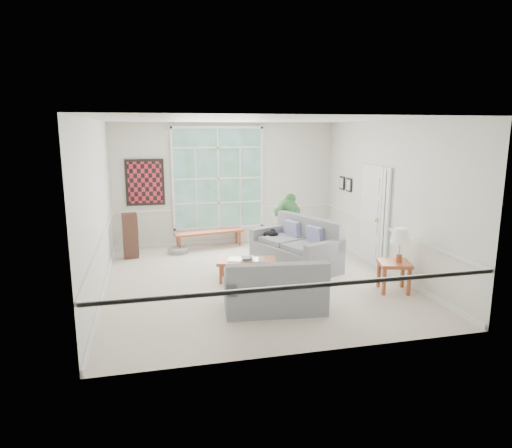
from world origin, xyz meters
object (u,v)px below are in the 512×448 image
at_px(end_table, 285,242).
at_px(side_table, 394,276).
at_px(loveseat_right, 295,243).
at_px(loveseat_front, 275,284).
at_px(coffee_table, 247,270).

height_order(end_table, side_table, side_table).
distance_m(loveseat_right, loveseat_front, 2.35).
bearing_deg(loveseat_front, coffee_table, 101.09).
bearing_deg(coffee_table, loveseat_front, -70.12).
bearing_deg(coffee_table, side_table, -11.24).
bearing_deg(loveseat_front, end_table, 76.88).
distance_m(loveseat_front, coffee_table, 1.55).
bearing_deg(loveseat_right, loveseat_front, -138.93).
bearing_deg(loveseat_front, side_table, 14.68).
relative_size(loveseat_right, end_table, 3.81).
distance_m(loveseat_front, side_table, 2.32).
relative_size(loveseat_front, side_table, 2.90).
bearing_deg(end_table, side_table, -68.83).
height_order(loveseat_right, end_table, loveseat_right).
bearing_deg(loveseat_right, end_table, 60.94).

